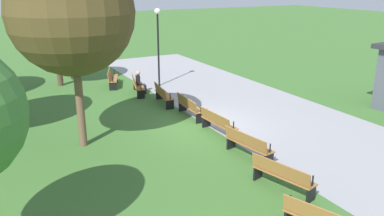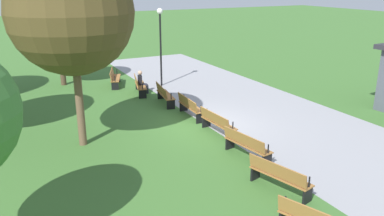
{
  "view_description": "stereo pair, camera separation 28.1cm",
  "coord_description": "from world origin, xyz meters",
  "px_view_note": "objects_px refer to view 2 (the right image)",
  "views": [
    {
      "loc": [
        12.82,
        -7.54,
        5.55
      ],
      "look_at": [
        -0.0,
        -0.59,
        0.8
      ],
      "focal_mm": 36.68,
      "sensor_mm": 36.0,
      "label": 1
    },
    {
      "loc": [
        12.96,
        -7.29,
        5.55
      ],
      "look_at": [
        -0.0,
        -0.59,
        0.8
      ],
      "focal_mm": 36.68,
      "sensor_mm": 36.0,
      "label": 2
    }
  ],
  "objects_px": {
    "bench_2": "(164,94)",
    "bench_3": "(190,106)",
    "bench_6": "(279,176)",
    "bench_4": "(217,123)",
    "tree_2": "(58,24)",
    "bench_0": "(114,77)",
    "tree_0": "(71,13)",
    "bench_5": "(246,145)",
    "lamp_post": "(160,33)",
    "person_seated": "(142,81)",
    "bench_1": "(139,85)"
  },
  "relations": [
    {
      "from": "tree_0",
      "to": "lamp_post",
      "type": "distance_m",
      "value": 8.69
    },
    {
      "from": "bench_3",
      "to": "bench_4",
      "type": "height_order",
      "value": "same"
    },
    {
      "from": "bench_0",
      "to": "bench_4",
      "type": "xyz_separation_m",
      "value": [
        8.78,
        1.33,
        0.0
      ]
    },
    {
      "from": "bench_1",
      "to": "person_seated",
      "type": "relative_size",
      "value": 1.6
    },
    {
      "from": "bench_3",
      "to": "bench_5",
      "type": "bearing_deg",
      "value": 0.02
    },
    {
      "from": "bench_6",
      "to": "lamp_post",
      "type": "bearing_deg",
      "value": 157.63
    },
    {
      "from": "bench_3",
      "to": "tree_0",
      "type": "xyz_separation_m",
      "value": [
        0.86,
        -4.72,
        4.09
      ]
    },
    {
      "from": "bench_5",
      "to": "tree_0",
      "type": "bearing_deg",
      "value": -137.33
    },
    {
      "from": "bench_2",
      "to": "bench_3",
      "type": "bearing_deg",
      "value": 14.44
    },
    {
      "from": "bench_1",
      "to": "lamp_post",
      "type": "xyz_separation_m",
      "value": [
        -1.05,
        1.68,
        2.42
      ]
    },
    {
      "from": "bench_4",
      "to": "bench_6",
      "type": "distance_m",
      "value": 4.46
    },
    {
      "from": "bench_4",
      "to": "tree_0",
      "type": "height_order",
      "value": "tree_0"
    },
    {
      "from": "bench_1",
      "to": "bench_2",
      "type": "xyz_separation_m",
      "value": [
        2.19,
        0.45,
        0.0
      ]
    },
    {
      "from": "bench_2",
      "to": "bench_5",
      "type": "relative_size",
      "value": 1.0
    },
    {
      "from": "bench_0",
      "to": "tree_0",
      "type": "bearing_deg",
      "value": -4.3
    },
    {
      "from": "bench_4",
      "to": "tree_2",
      "type": "height_order",
      "value": "tree_2"
    },
    {
      "from": "bench_6",
      "to": "bench_1",
      "type": "bearing_deg",
      "value": 165.52
    },
    {
      "from": "bench_5",
      "to": "bench_6",
      "type": "height_order",
      "value": "same"
    },
    {
      "from": "bench_2",
      "to": "lamp_post",
      "type": "height_order",
      "value": "lamp_post"
    },
    {
      "from": "bench_3",
      "to": "bench_6",
      "type": "bearing_deg",
      "value": -2.86
    },
    {
      "from": "person_seated",
      "to": "lamp_post",
      "type": "distance_m",
      "value": 2.91
    },
    {
      "from": "bench_2",
      "to": "bench_5",
      "type": "height_order",
      "value": "same"
    },
    {
      "from": "tree_2",
      "to": "bench_5",
      "type": "bearing_deg",
      "value": 15.91
    },
    {
      "from": "bench_1",
      "to": "bench_3",
      "type": "xyz_separation_m",
      "value": [
        4.41,
        0.67,
        0.0
      ]
    },
    {
      "from": "bench_5",
      "to": "bench_1",
      "type": "bearing_deg",
      "value": 174.19
    },
    {
      "from": "tree_0",
      "to": "tree_2",
      "type": "bearing_deg",
      "value": 174.15
    },
    {
      "from": "bench_6",
      "to": "tree_2",
      "type": "distance_m",
      "value": 15.34
    },
    {
      "from": "bench_5",
      "to": "tree_2",
      "type": "bearing_deg",
      "value": -172.78
    },
    {
      "from": "bench_4",
      "to": "tree_0",
      "type": "xyz_separation_m",
      "value": [
        -1.37,
        -4.72,
        4.09
      ]
    },
    {
      "from": "bench_3",
      "to": "bench_6",
      "type": "relative_size",
      "value": 0.98
    },
    {
      "from": "bench_1",
      "to": "bench_3",
      "type": "bearing_deg",
      "value": 23.11
    },
    {
      "from": "lamp_post",
      "to": "bench_3",
      "type": "bearing_deg",
      "value": -10.45
    },
    {
      "from": "bench_6",
      "to": "bench_3",
      "type": "bearing_deg",
      "value": 159.76
    },
    {
      "from": "tree_2",
      "to": "lamp_post",
      "type": "height_order",
      "value": "tree_2"
    },
    {
      "from": "tree_0",
      "to": "bench_2",
      "type": "bearing_deg",
      "value": 124.47
    },
    {
      "from": "bench_2",
      "to": "tree_0",
      "type": "bearing_deg",
      "value": -46.85
    },
    {
      "from": "person_seated",
      "to": "bench_0",
      "type": "bearing_deg",
      "value": -144.32
    },
    {
      "from": "bench_0",
      "to": "bench_2",
      "type": "bearing_deg",
      "value": 34.66
    },
    {
      "from": "bench_5",
      "to": "tree_0",
      "type": "height_order",
      "value": "tree_0"
    },
    {
      "from": "bench_1",
      "to": "bench_5",
      "type": "distance_m",
      "value": 8.88
    },
    {
      "from": "tree_0",
      "to": "bench_3",
      "type": "bearing_deg",
      "value": 100.36
    },
    {
      "from": "person_seated",
      "to": "bench_6",
      "type": "bearing_deg",
      "value": 13.68
    },
    {
      "from": "bench_4",
      "to": "bench_0",
      "type": "bearing_deg",
      "value": -174.26
    },
    {
      "from": "person_seated",
      "to": "tree_0",
      "type": "xyz_separation_m",
      "value": [
        5.3,
        -4.2,
        3.93
      ]
    },
    {
      "from": "bench_6",
      "to": "tree_0",
      "type": "relative_size",
      "value": 0.29
    },
    {
      "from": "bench_5",
      "to": "lamp_post",
      "type": "bearing_deg",
      "value": 164.23
    },
    {
      "from": "tree_2",
      "to": "bench_6",
      "type": "bearing_deg",
      "value": 11.99
    },
    {
      "from": "bench_1",
      "to": "person_seated",
      "type": "bearing_deg",
      "value": 113.27
    },
    {
      "from": "bench_0",
      "to": "tree_0",
      "type": "xyz_separation_m",
      "value": [
        7.41,
        -3.39,
        4.09
      ]
    },
    {
      "from": "bench_2",
      "to": "bench_3",
      "type": "distance_m",
      "value": 2.23
    }
  ]
}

